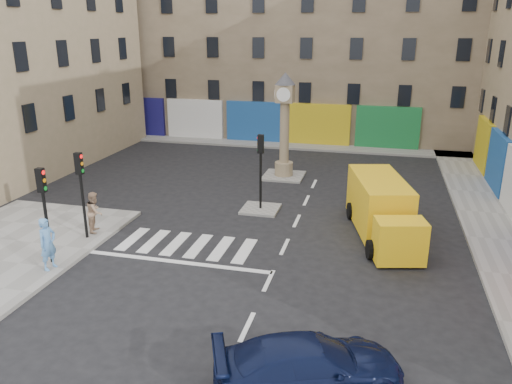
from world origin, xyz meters
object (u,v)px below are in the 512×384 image
at_px(pedestrian_tan, 95,212).
at_px(navy_sedan, 309,365).
at_px(traffic_light_left_far, 81,182).
at_px(traffic_light_island, 261,160).
at_px(clock_pillar, 285,119).
at_px(yellow_van, 382,209).
at_px(traffic_light_left_near, 44,201).
at_px(pedestrian_blue, 48,244).

bearing_deg(pedestrian_tan, navy_sedan, -143.78).
bearing_deg(navy_sedan, traffic_light_left_far, 34.49).
bearing_deg(pedestrian_tan, traffic_light_island, -71.25).
xyz_separation_m(clock_pillar, yellow_van, (5.81, -7.62, -2.38)).
height_order(traffic_light_island, yellow_van, traffic_light_island).
xyz_separation_m(traffic_light_left_near, clock_pillar, (6.30, 13.80, 0.93)).
relative_size(traffic_light_left_near, navy_sedan, 0.78).
distance_m(pedestrian_blue, pedestrian_tan, 3.63).
xyz_separation_m(traffic_light_island, pedestrian_tan, (-6.27, -4.68, -1.55)).
bearing_deg(navy_sedan, pedestrian_blue, 46.43).
distance_m(traffic_light_left_near, clock_pillar, 15.19).
relative_size(clock_pillar, pedestrian_tan, 3.41).
distance_m(traffic_light_left_far, pedestrian_blue, 3.27).
bearing_deg(clock_pillar, traffic_light_left_far, -118.94).
relative_size(traffic_light_left_near, pedestrian_blue, 1.87).
bearing_deg(traffic_light_left_far, pedestrian_tan, 87.86).
xyz_separation_m(clock_pillar, navy_sedan, (4.21, -18.23, -2.86)).
relative_size(traffic_light_island, clock_pillar, 0.61).
bearing_deg(clock_pillar, yellow_van, -52.66).
xyz_separation_m(traffic_light_left_far, pedestrian_blue, (0.30, -2.90, -1.48)).
bearing_deg(traffic_light_left_far, clock_pillar, 61.06).
xyz_separation_m(traffic_light_left_far, clock_pillar, (6.30, 11.40, 0.93)).
distance_m(traffic_light_island, navy_sedan, 13.08).
relative_size(yellow_van, pedestrian_blue, 3.41).
distance_m(traffic_light_left_near, pedestrian_tan, 3.50).
bearing_deg(clock_pillar, traffic_light_left_near, -114.55).
height_order(traffic_light_left_near, pedestrian_blue, traffic_light_left_near).
xyz_separation_m(navy_sedan, yellow_van, (1.60, 10.62, 0.48)).
relative_size(clock_pillar, navy_sedan, 1.28).
xyz_separation_m(traffic_light_left_far, traffic_light_island, (6.30, 5.40, -0.03)).
height_order(clock_pillar, pedestrian_blue, clock_pillar).
bearing_deg(pedestrian_tan, yellow_van, -93.76).
relative_size(pedestrian_blue, pedestrian_tan, 1.11).
xyz_separation_m(clock_pillar, pedestrian_blue, (-6.00, -14.29, -2.41)).
bearing_deg(clock_pillar, navy_sedan, -77.01).
relative_size(traffic_light_left_near, clock_pillar, 0.61).
relative_size(traffic_light_left_far, clock_pillar, 0.61).
distance_m(navy_sedan, pedestrian_tan, 12.92).
bearing_deg(traffic_light_left_near, navy_sedan, -22.90).
height_order(traffic_light_island, pedestrian_blue, traffic_light_island).
bearing_deg(yellow_van, navy_sedan, -112.64).
relative_size(navy_sedan, pedestrian_blue, 2.40).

